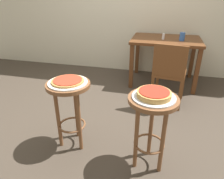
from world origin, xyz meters
The scene contains 11 objects.
ground_plane centered at (0.00, 0.00, 0.00)m, with size 6.00×6.00×0.00m, color #42382D.
stool_foreground centered at (0.60, -0.75, 0.51)m, with size 0.40×0.40×0.68m.
serving_plate_foreground centered at (0.60, -0.75, 0.69)m, with size 0.34×0.34×0.01m, color silver.
pizza_foreground centered at (0.60, -0.75, 0.71)m, with size 0.27×0.27×0.05m.
stool_middle centered at (-0.16, -0.66, 0.51)m, with size 0.40×0.40×0.68m.
serving_plate_middle centered at (-0.16, -0.66, 0.69)m, with size 0.35×0.35×0.01m, color silver.
pizza_middle centered at (-0.16, -0.66, 0.70)m, with size 0.29×0.29×0.02m.
dining_table centered at (0.67, 1.16, 0.63)m, with size 1.06×0.77×0.74m.
cup_near_edge centered at (0.89, 1.07, 0.80)m, with size 0.08×0.08×0.12m, color #3360B2.
condiment_shaker centered at (0.62, 1.09, 0.78)m, with size 0.04×0.04×0.09m, color white.
wooden_chair centered at (0.74, 0.41, 0.47)m, with size 0.45×0.45×0.85m.
Camera 1 is at (0.63, -2.21, 1.44)m, focal length 33.31 mm.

